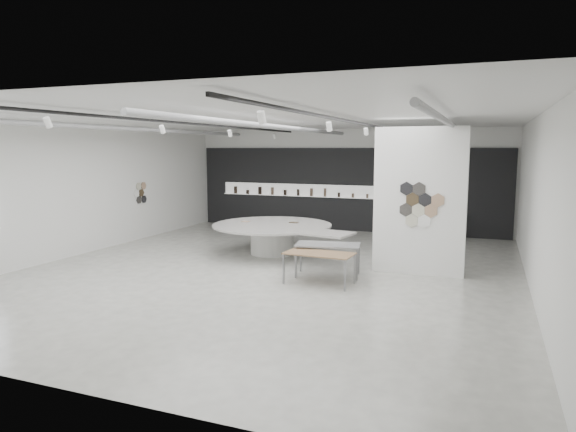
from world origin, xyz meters
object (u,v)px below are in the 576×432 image
at_px(partition_column, 420,201).
at_px(kitchen_counter, 426,222).
at_px(sample_table_wood, 319,255).
at_px(sample_table_stone, 328,247).
at_px(display_island, 274,235).

bearing_deg(partition_column, kitchen_counter, 94.54).
relative_size(sample_table_wood, sample_table_stone, 0.96).
xyz_separation_m(display_island, kitchen_counter, (3.80, 4.65, -0.05)).
height_order(partition_column, kitchen_counter, partition_column).
height_order(sample_table_wood, sample_table_stone, sample_table_stone).
bearing_deg(kitchen_counter, display_island, -128.57).
bearing_deg(sample_table_wood, sample_table_stone, 92.48).
height_order(partition_column, sample_table_stone, partition_column).
xyz_separation_m(sample_table_stone, kitchen_counter, (1.56, 6.59, -0.20)).
bearing_deg(display_island, partition_column, -0.73).
xyz_separation_m(display_island, sample_table_stone, (2.24, -1.93, 0.14)).
bearing_deg(sample_table_stone, kitchen_counter, 76.70).
distance_m(sample_table_wood, sample_table_stone, 0.78).
distance_m(partition_column, kitchen_counter, 5.67).
relative_size(sample_table_wood, kitchen_counter, 0.86).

